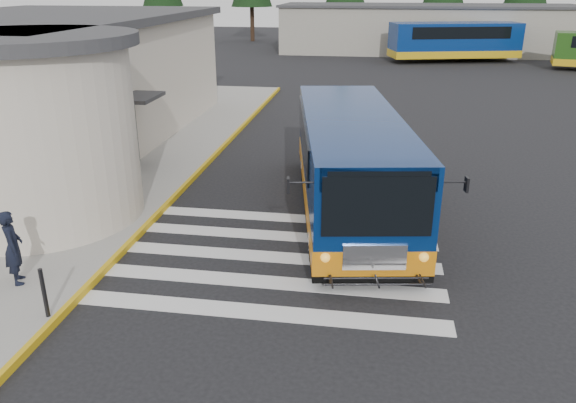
# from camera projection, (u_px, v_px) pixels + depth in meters

# --- Properties ---
(ground) EXTENTS (140.00, 140.00, 0.00)m
(ground) POSITION_uv_depth(u_px,v_px,m) (296.00, 244.00, 14.04)
(ground) COLOR black
(ground) RESTS_ON ground
(sidewalk) EXTENTS (10.00, 34.00, 0.15)m
(sidewalk) POSITION_uv_depth(u_px,v_px,m) (50.00, 173.00, 18.99)
(sidewalk) COLOR gray
(sidewalk) RESTS_ON ground
(curb_strip) EXTENTS (0.12, 34.00, 0.16)m
(curb_strip) POSITION_uv_depth(u_px,v_px,m) (191.00, 180.00, 18.27)
(curb_strip) COLOR gold
(curb_strip) RESTS_ON ground
(station_building) EXTENTS (12.70, 18.70, 4.80)m
(station_building) POSITION_uv_depth(u_px,v_px,m) (37.00, 83.00, 21.02)
(station_building) COLOR beige
(station_building) RESTS_ON ground
(crosswalk) EXTENTS (8.00, 5.35, 0.01)m
(crosswalk) POSITION_uv_depth(u_px,v_px,m) (271.00, 257.00, 13.38)
(crosswalk) COLOR silver
(crosswalk) RESTS_ON ground
(depot_building) EXTENTS (26.40, 8.40, 4.20)m
(depot_building) POSITION_uv_depth(u_px,v_px,m) (427.00, 29.00, 51.02)
(depot_building) COLOR gray
(depot_building) RESTS_ON ground
(transit_bus) EXTENTS (4.52, 10.13, 2.78)m
(transit_bus) POSITION_uv_depth(u_px,v_px,m) (350.00, 167.00, 15.54)
(transit_bus) COLOR #071F54
(transit_bus) RESTS_ON ground
(pedestrian_a) EXTENTS (0.65, 0.71, 1.63)m
(pedestrian_a) POSITION_uv_depth(u_px,v_px,m) (13.00, 247.00, 11.68)
(pedestrian_a) COLOR black
(pedestrian_a) RESTS_ON sidewalk
(bollard) EXTENTS (0.08, 0.08, 1.02)m
(bollard) POSITION_uv_depth(u_px,v_px,m) (44.00, 293.00, 10.56)
(bollard) COLOR black
(bollard) RESTS_ON sidewalk
(far_bus_a) EXTENTS (10.65, 5.35, 2.65)m
(far_bus_a) POSITION_uv_depth(u_px,v_px,m) (454.00, 40.00, 45.18)
(far_bus_a) COLOR navy
(far_bus_a) RESTS_ON ground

